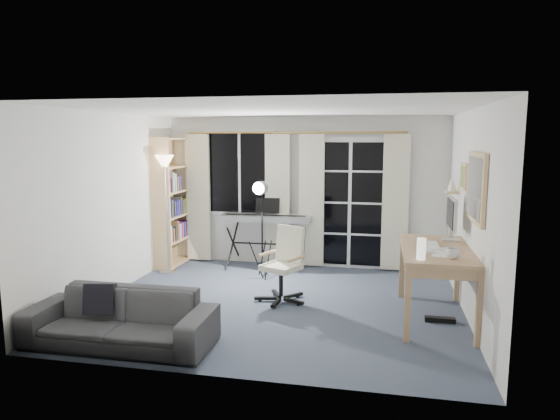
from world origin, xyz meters
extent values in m
cube|color=#3C4458|center=(0.00, 0.00, -0.01)|extent=(4.50, 4.00, 0.02)
cube|color=white|center=(-1.05, 1.98, 1.50)|extent=(1.20, 0.06, 1.40)
cube|color=black|center=(-1.05, 1.95, 1.50)|extent=(1.10, 0.02, 1.30)
cube|color=white|center=(-1.05, 1.94, 1.50)|extent=(0.04, 0.03, 1.30)
cube|color=white|center=(0.75, 1.98, 1.02)|extent=(1.32, 0.06, 2.11)
cube|color=black|center=(0.45, 1.95, 1.02)|extent=(0.55, 0.02, 1.95)
cube|color=black|center=(1.05, 1.95, 1.02)|extent=(0.55, 0.02, 1.95)
cube|color=white|center=(0.75, 1.94, 1.02)|extent=(0.05, 0.04, 2.05)
cube|color=white|center=(0.75, 1.94, 0.55)|extent=(1.15, 0.03, 0.03)
cube|color=white|center=(0.75, 1.94, 1.05)|extent=(1.15, 0.03, 0.03)
cube|color=white|center=(0.75, 1.94, 1.55)|extent=(1.15, 0.03, 0.03)
cylinder|color=gold|center=(-0.15, 1.90, 2.15)|extent=(3.50, 0.03, 0.03)
cube|color=beige|center=(-1.75, 1.88, 1.08)|extent=(0.40, 0.07, 2.10)
cube|color=beige|center=(-0.40, 1.88, 1.08)|extent=(0.40, 0.07, 2.10)
cube|color=beige|center=(0.15, 1.88, 1.08)|extent=(0.40, 0.07, 2.10)
cube|color=beige|center=(1.45, 1.88, 1.08)|extent=(0.40, 0.07, 2.10)
cube|color=tan|center=(-2.10, 1.17, 1.04)|extent=(0.33, 0.04, 2.08)
cube|color=tan|center=(-2.08, 2.10, 1.04)|extent=(0.33, 0.04, 2.08)
cube|color=tan|center=(-2.24, 1.64, 1.04)|extent=(0.06, 0.94, 2.08)
cube|color=tan|center=(-2.09, 1.63, 0.03)|extent=(0.36, 0.95, 0.03)
cube|color=tan|center=(-2.09, 1.63, 0.42)|extent=(0.36, 0.95, 0.03)
cube|color=tan|center=(-2.09, 1.63, 0.81)|extent=(0.36, 0.95, 0.03)
cube|color=tan|center=(-2.09, 1.63, 1.21)|extent=(0.36, 0.95, 0.03)
cube|color=tan|center=(-2.09, 1.63, 1.60)|extent=(0.36, 0.95, 0.03)
cube|color=tan|center=(-2.09, 1.63, 2.05)|extent=(0.36, 0.95, 0.03)
cube|color=beige|center=(-2.08, 1.25, 0.56)|extent=(0.24, 0.07, 0.27)
cube|color=olive|center=(-2.08, 1.35, 0.54)|extent=(0.23, 0.05, 0.21)
cube|color=#343434|center=(-2.08, 1.44, 0.55)|extent=(0.23, 0.05, 0.24)
cube|color=olive|center=(-2.07, 1.52, 0.59)|extent=(0.23, 0.04, 0.31)
cube|color=beige|center=(-2.07, 1.60, 0.55)|extent=(0.23, 0.06, 0.24)
cube|color=#C6386D|center=(-2.07, 1.69, 0.56)|extent=(0.23, 0.05, 0.25)
cube|color=navy|center=(-2.07, 1.77, 0.56)|extent=(0.23, 0.06, 0.25)
cube|color=olive|center=(-2.06, 1.86, 0.55)|extent=(0.23, 0.04, 0.24)
cube|color=#C6386D|center=(-2.06, 1.94, 0.55)|extent=(0.23, 0.06, 0.25)
cube|color=#343434|center=(-2.06, 2.03, 0.57)|extent=(0.23, 0.04, 0.27)
cube|color=navy|center=(-2.08, 1.25, 0.97)|extent=(0.23, 0.04, 0.29)
cube|color=#343434|center=(-2.08, 1.32, 0.96)|extent=(0.23, 0.07, 0.28)
cube|color=#343434|center=(-2.08, 1.43, 0.95)|extent=(0.23, 0.05, 0.24)
cube|color=navy|center=(-2.07, 1.51, 0.94)|extent=(0.23, 0.04, 0.22)
cube|color=navy|center=(-2.07, 1.58, 0.95)|extent=(0.23, 0.04, 0.24)
cube|color=#343434|center=(-2.07, 1.66, 0.97)|extent=(0.23, 0.04, 0.29)
cube|color=#343434|center=(-2.07, 1.74, 0.94)|extent=(0.23, 0.05, 0.23)
cube|color=#C9CC4C|center=(-2.06, 1.82, 0.95)|extent=(0.23, 0.05, 0.24)
cube|color=olive|center=(-2.06, 1.91, 0.95)|extent=(0.23, 0.04, 0.25)
cube|color=#343434|center=(-2.06, 1.98, 0.95)|extent=(0.23, 0.04, 0.24)
cube|color=#C6386D|center=(-2.08, 1.25, 1.37)|extent=(0.23, 0.05, 0.29)
cube|color=#343434|center=(-2.08, 1.33, 1.33)|extent=(0.23, 0.04, 0.23)
cube|color=beige|center=(-2.08, 1.40, 1.38)|extent=(0.23, 0.04, 0.31)
cube|color=beige|center=(-2.07, 1.47, 1.36)|extent=(0.23, 0.04, 0.28)
cube|color=olive|center=(-2.07, 1.55, 1.34)|extent=(0.23, 0.04, 0.23)
cube|color=navy|center=(-2.07, 1.63, 1.34)|extent=(0.23, 0.05, 0.24)
cylinder|color=#B2B2B7|center=(-1.97, 1.10, 0.01)|extent=(0.35, 0.35, 0.03)
cylinder|color=#B2B2B7|center=(-1.97, 1.10, 0.86)|extent=(0.04, 0.04, 1.68)
cone|color=#FFE5B2|center=(-1.97, 1.10, 1.73)|extent=(0.38, 0.38, 0.17)
cylinder|color=black|center=(-1.10, 1.69, 0.39)|extent=(0.05, 0.69, 0.63)
cylinder|color=black|center=(-1.10, 1.69, 0.39)|extent=(0.05, 0.69, 0.63)
cylinder|color=black|center=(0.01, 1.71, 0.39)|extent=(0.05, 0.69, 0.63)
cylinder|color=black|center=(0.01, 1.71, 0.39)|extent=(0.05, 0.69, 0.63)
cylinder|color=black|center=(-0.55, 1.70, 0.39)|extent=(1.10, 0.06, 0.03)
cube|color=silver|center=(-0.55, 1.70, 0.81)|extent=(1.44, 0.40, 0.10)
cube|color=white|center=(-0.54, 1.61, 0.84)|extent=(1.33, 0.19, 0.02)
cube|color=black|center=(-0.54, 1.66, 0.85)|extent=(1.28, 0.12, 0.01)
cube|color=black|center=(-0.55, 1.81, 0.99)|extent=(0.39, 0.09, 0.24)
cylinder|color=black|center=(-0.37, 1.07, 0.27)|extent=(0.08, 0.23, 0.59)
cylinder|color=black|center=(-0.49, 1.19, 0.27)|extent=(0.17, 0.17, 0.59)
cylinder|color=black|center=(-0.54, 1.03, 0.27)|extent=(0.22, 0.08, 0.59)
cylinder|color=black|center=(-0.47, 1.10, 0.84)|extent=(0.03, 0.03, 1.02)
cylinder|color=silver|center=(-0.48, 1.06, 1.35)|extent=(0.22, 0.15, 0.20)
cylinder|color=white|center=(-0.49, 1.00, 1.35)|extent=(0.17, 0.06, 0.17)
cube|color=black|center=(0.20, 0.01, 0.04)|extent=(0.28, 0.16, 0.04)
cylinder|color=black|center=(0.27, -0.02, 0.02)|extent=(0.06, 0.06, 0.04)
cube|color=black|center=(0.16, 0.24, 0.04)|extent=(0.23, 0.24, 0.04)
cylinder|color=black|center=(0.21, 0.30, 0.02)|extent=(0.06, 0.06, 0.04)
cube|color=black|center=(-0.07, 0.27, 0.04)|extent=(0.18, 0.27, 0.04)
cylinder|color=black|center=(-0.11, 0.33, 0.02)|extent=(0.06, 0.06, 0.04)
cube|color=black|center=(-0.17, 0.06, 0.04)|extent=(0.29, 0.10, 0.04)
cylinder|color=black|center=(-0.24, 0.04, 0.02)|extent=(0.06, 0.06, 0.04)
cube|color=black|center=(0.00, -0.10, 0.04)|extent=(0.08, 0.29, 0.04)
cylinder|color=black|center=(-0.01, -0.17, 0.02)|extent=(0.06, 0.06, 0.04)
cylinder|color=black|center=(0.02, 0.10, 0.25)|extent=(0.07, 0.07, 0.36)
cube|color=#EEEBC8|center=(0.02, 0.10, 0.45)|extent=(0.55, 0.55, 0.07)
cube|color=#EEEBC8|center=(0.11, 0.28, 0.72)|extent=(0.41, 0.27, 0.47)
cube|color=black|center=(0.12, 0.31, 0.74)|extent=(0.38, 0.24, 0.43)
cylinder|color=tan|center=(-0.18, 0.21, 0.59)|extent=(0.19, 0.34, 0.04)
cylinder|color=tan|center=(0.24, 0.02, 0.59)|extent=(0.19, 0.34, 0.04)
cube|color=tan|center=(1.88, -0.14, 0.81)|extent=(0.79, 1.56, 0.04)
cube|color=tan|center=(1.88, -0.14, 0.74)|extent=(0.74, 1.52, 0.11)
cube|color=tan|center=(1.54, -0.88, 0.40)|extent=(0.07, 0.07, 0.79)
cube|color=tan|center=(2.23, -0.88, 0.40)|extent=(0.07, 0.07, 0.79)
cube|color=tan|center=(1.53, 0.59, 0.40)|extent=(0.07, 0.07, 0.79)
cube|color=tan|center=(2.22, 0.59, 0.40)|extent=(0.07, 0.07, 0.79)
cube|color=silver|center=(2.08, 0.31, 0.84)|extent=(0.20, 0.13, 0.02)
cube|color=silver|center=(2.08, 0.31, 0.99)|extent=(0.04, 0.03, 0.25)
cube|color=silver|center=(2.08, 0.31, 1.17)|extent=(0.04, 0.60, 0.38)
cube|color=black|center=(2.06, 0.31, 1.17)|extent=(0.01, 0.56, 0.33)
cube|color=white|center=(1.82, -0.08, 0.85)|extent=(0.16, 0.47, 0.02)
cube|color=white|center=(1.77, -0.41, 0.85)|extent=(0.07, 0.11, 0.02)
cube|color=white|center=(1.94, -0.30, 0.84)|extent=(0.29, 0.37, 0.01)
cube|color=white|center=(1.90, -0.52, 0.84)|extent=(0.25, 0.19, 0.00)
cube|color=black|center=(1.68, -0.63, 0.90)|extent=(0.06, 0.04, 0.13)
cylinder|color=white|center=(1.66, -0.75, 0.95)|extent=(0.09, 0.09, 0.22)
cube|color=black|center=(1.94, -0.24, 0.03)|extent=(0.33, 0.09, 0.06)
imported|color=silver|center=(1.98, -0.64, 0.90)|extent=(0.14, 0.11, 0.14)
cube|color=tan|center=(2.23, -0.35, 1.55)|extent=(0.04, 0.94, 0.74)
cube|color=white|center=(2.21, -0.35, 1.55)|extent=(0.01, 0.84, 0.64)
cube|color=tan|center=(2.23, 0.55, 1.60)|extent=(0.03, 0.42, 0.32)
cube|color=#428442|center=(2.21, 0.55, 1.60)|extent=(0.00, 0.36, 0.26)
cube|color=tan|center=(2.16, 1.05, 1.35)|extent=(0.16, 0.30, 0.02)
cone|color=#EEEBC8|center=(2.16, 1.05, 1.44)|extent=(0.12, 0.12, 0.15)
imported|color=#333336|center=(-1.28, -1.55, 0.37)|extent=(1.88, 0.56, 0.73)
cube|color=black|center=(-1.56, -1.46, 0.43)|extent=(0.34, 0.23, 0.33)
camera|label=1|loc=(1.26, -5.91, 2.08)|focal=32.00mm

